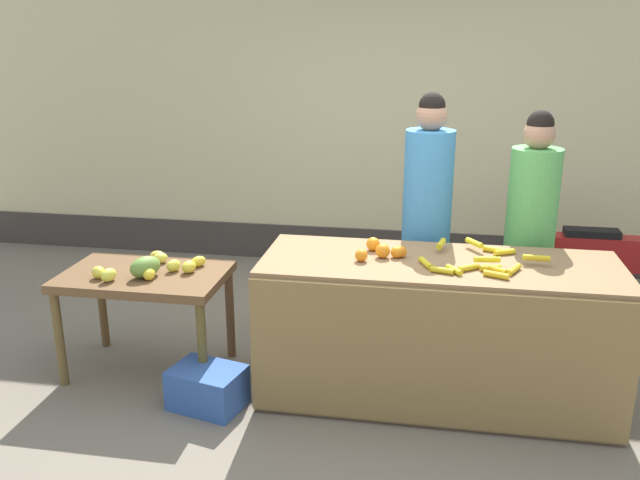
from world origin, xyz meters
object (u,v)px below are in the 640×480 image
parked_motorcycle (600,264)px  produce_sack (289,299)px  produce_crate (207,388)px  vendor_woman_blue_shirt (426,227)px  vendor_woman_green_shirt (529,239)px

parked_motorcycle → produce_sack: parked_motorcycle is taller
produce_crate → produce_sack: 1.30m
vendor_woman_blue_shirt → produce_crate: size_ratio=4.29×
vendor_woman_blue_shirt → produce_sack: 1.31m
vendor_woman_blue_shirt → produce_sack: size_ratio=4.15×
vendor_woman_green_shirt → parked_motorcycle: (0.74, 1.00, -0.49)m
vendor_woman_green_shirt → produce_sack: size_ratio=3.91×
parked_motorcycle → produce_sack: bearing=-162.8°
vendor_woman_blue_shirt → vendor_woman_green_shirt: (0.71, 0.02, -0.06)m
parked_motorcycle → vendor_woman_blue_shirt: bearing=-144.9°
parked_motorcycle → produce_crate: 3.44m
produce_crate → produce_sack: (0.24, 1.28, 0.10)m
vendor_woman_green_shirt → produce_sack: 1.90m
vendor_woman_blue_shirt → produce_crate: (-1.30, -1.04, -0.82)m
produce_crate → vendor_woman_blue_shirt: bearing=38.5°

